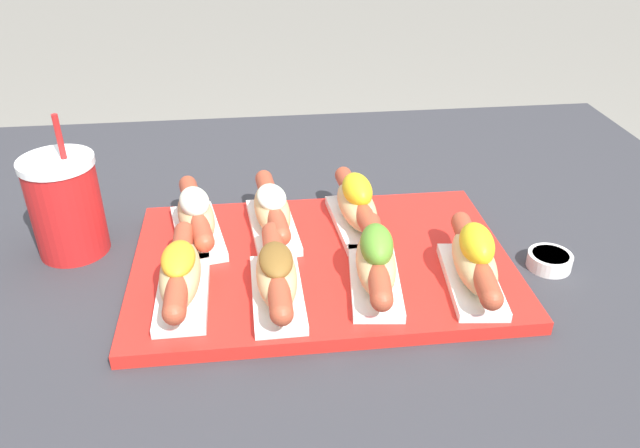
% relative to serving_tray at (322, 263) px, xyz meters
% --- Properties ---
extents(patio_table, '(1.30, 0.99, 0.70)m').
position_rel_serving_tray_xyz_m(patio_table, '(0.02, 0.09, -0.36)').
color(patio_table, '#333338').
rests_on(patio_table, ground_plane).
extents(serving_tray, '(0.50, 0.33, 0.02)m').
position_rel_serving_tray_xyz_m(serving_tray, '(0.00, 0.00, 0.00)').
color(serving_tray, red).
rests_on(serving_tray, patio_table).
extents(hot_dog_0, '(0.06, 0.20, 0.07)m').
position_rel_serving_tray_xyz_m(hot_dog_0, '(-0.18, -0.07, 0.04)').
color(hot_dog_0, white).
rests_on(hot_dog_0, serving_tray).
extents(hot_dog_1, '(0.06, 0.20, 0.07)m').
position_rel_serving_tray_xyz_m(hot_dog_1, '(-0.06, -0.08, 0.04)').
color(hot_dog_1, white).
rests_on(hot_dog_1, serving_tray).
extents(hot_dog_2, '(0.08, 0.19, 0.08)m').
position_rel_serving_tray_xyz_m(hot_dog_2, '(0.06, -0.07, 0.04)').
color(hot_dog_2, white).
rests_on(hot_dog_2, serving_tray).
extents(hot_dog_3, '(0.08, 0.19, 0.08)m').
position_rel_serving_tray_xyz_m(hot_dog_3, '(0.18, -0.08, 0.04)').
color(hot_dog_3, white).
rests_on(hot_dog_3, serving_tray).
extents(hot_dog_4, '(0.09, 0.19, 0.07)m').
position_rel_serving_tray_xyz_m(hot_dog_4, '(-0.17, 0.07, 0.04)').
color(hot_dog_4, white).
rests_on(hot_dog_4, serving_tray).
extents(hot_dog_5, '(0.07, 0.19, 0.06)m').
position_rel_serving_tray_xyz_m(hot_dog_5, '(-0.06, 0.08, 0.04)').
color(hot_dog_5, white).
rests_on(hot_dog_5, serving_tray).
extents(hot_dog_6, '(0.07, 0.19, 0.08)m').
position_rel_serving_tray_xyz_m(hot_dog_6, '(0.06, 0.08, 0.04)').
color(hot_dog_6, white).
rests_on(hot_dog_6, serving_tray).
extents(sauce_bowl, '(0.06, 0.06, 0.02)m').
position_rel_serving_tray_xyz_m(sauce_bowl, '(0.30, -0.03, 0.00)').
color(sauce_bowl, white).
rests_on(sauce_bowl, patio_table).
extents(drink_cup, '(0.10, 0.10, 0.20)m').
position_rel_serving_tray_xyz_m(drink_cup, '(-0.34, 0.08, 0.06)').
color(drink_cup, red).
rests_on(drink_cup, patio_table).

